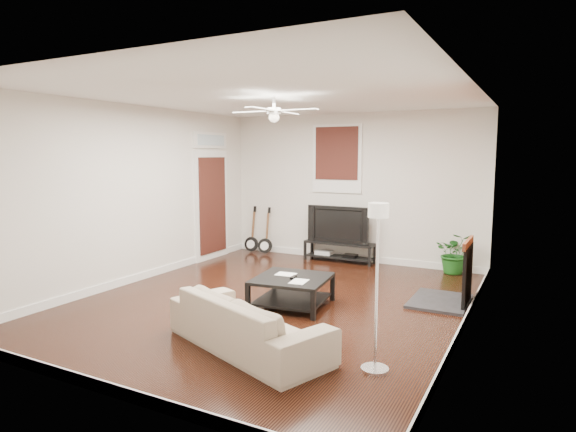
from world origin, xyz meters
name	(u,v)px	position (x,y,z in m)	size (l,w,h in m)	color
room	(274,201)	(0.00, 0.00, 1.40)	(5.01, 6.01, 2.81)	black
brick_accent	(478,203)	(2.49, 1.00, 1.40)	(0.02, 2.20, 2.80)	#A05333
fireplace	(452,271)	(2.20, 1.00, 0.46)	(0.80, 1.10, 0.92)	black
window_back	(337,159)	(-0.30, 2.97, 1.95)	(1.00, 0.06, 1.30)	#3C1510
door_left	(212,195)	(-2.46, 1.90, 1.25)	(0.08, 1.00, 2.50)	white
tv_stand	(339,252)	(-0.15, 2.78, 0.19)	(1.34, 0.36, 0.38)	black
tv	(340,224)	(-0.15, 2.80, 0.72)	(1.20, 0.16, 0.69)	black
coffee_table	(292,292)	(0.31, -0.09, 0.20)	(0.94, 0.94, 0.40)	black
sofa	(248,322)	(0.56, -1.58, 0.29)	(1.96, 0.77, 0.57)	tan
floor_lamp	(377,288)	(1.91, -1.48, 0.80)	(0.26, 0.26, 1.60)	white
potted_plant	(455,253)	(1.96, 2.82, 0.36)	(0.64, 0.56, 0.72)	#19591A
guitar_left	(251,229)	(-2.10, 2.75, 0.48)	(0.30, 0.21, 0.96)	black
guitar_right	(265,231)	(-1.75, 2.72, 0.48)	(0.30, 0.21, 0.96)	black
ceiling_fan	(274,111)	(0.00, 0.00, 2.60)	(1.24, 1.24, 0.32)	white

